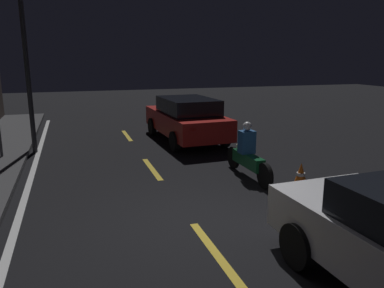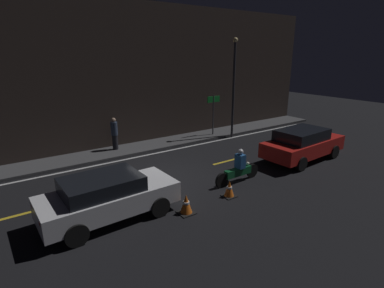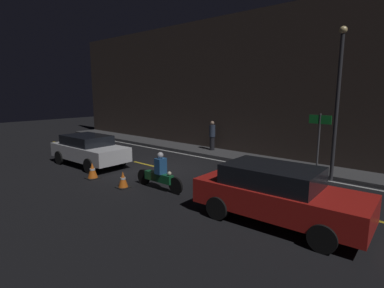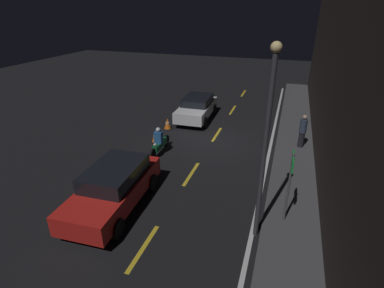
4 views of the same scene
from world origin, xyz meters
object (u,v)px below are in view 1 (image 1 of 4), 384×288
Objects in this scene: traffic_cone_mid at (301,176)px; street_lamp at (25,44)px; motorcycle at (248,156)px; traffic_cone_near at (369,207)px; taxi_red at (186,118)px.

street_lamp is (5.40, 5.88, 2.94)m from traffic_cone_mid.
motorcycle is 3.46× the size of traffic_cone_near.
taxi_red is 2.01× the size of motorcycle.
traffic_cone_mid is (-5.46, -0.96, -0.51)m from taxi_red.
taxi_red is at bearing 10.01° from traffic_cone_mid.
motorcycle is 3.70× the size of traffic_cone_mid.
taxi_red is 7.46m from traffic_cone_near.
traffic_cone_mid is at bearing -132.60° from street_lamp.
taxi_red is 7.42× the size of traffic_cone_mid.
traffic_cone_near is (-3.02, -0.84, -0.23)m from motorcycle.
traffic_cone_near is at bearing -140.75° from street_lamp.
traffic_cone_mid is at bearing 2.88° from traffic_cone_near.
taxi_red is 5.48m from street_lamp.
street_lamp is at bearing 49.19° from motorcycle.
motorcycle is 3.14m from traffic_cone_near.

